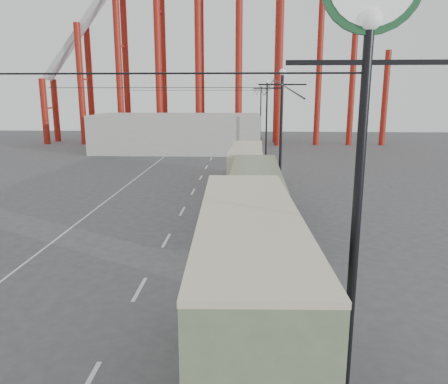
# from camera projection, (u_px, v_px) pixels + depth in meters

# --- Properties ---
(ground) EXTENTS (160.00, 160.00, 0.00)m
(ground) POSITION_uv_depth(u_px,v_px,m) (141.00, 346.00, 13.63)
(ground) COLOR #434345
(ground) RESTS_ON ground
(road_markings) EXTENTS (12.52, 120.00, 0.01)m
(road_markings) POSITION_uv_depth(u_px,v_px,m) (191.00, 198.00, 32.87)
(road_markings) COLOR silver
(road_markings) RESTS_ON ground
(lamp_post_near) EXTENTS (3.20, 0.44, 10.80)m
(lamp_post_near) POSITION_uv_depth(u_px,v_px,m) (366.00, 85.00, 8.70)
(lamp_post_near) COLOR black
(lamp_post_near) RESTS_ON ground
(lamp_post_mid) EXTENTS (3.20, 0.44, 9.32)m
(lamp_post_mid) POSITION_uv_depth(u_px,v_px,m) (281.00, 139.00, 29.86)
(lamp_post_mid) COLOR black
(lamp_post_mid) RESTS_ON ground
(lamp_post_far) EXTENTS (3.20, 0.44, 9.32)m
(lamp_post_far) POSITION_uv_depth(u_px,v_px,m) (267.00, 120.00, 51.30)
(lamp_post_far) COLOR black
(lamp_post_far) RESTS_ON ground
(lamp_post_distant) EXTENTS (3.20, 0.44, 9.32)m
(lamp_post_distant) POSITION_uv_depth(u_px,v_px,m) (261.00, 112.00, 72.73)
(lamp_post_distant) COLOR black
(lamp_post_distant) RESTS_ON ground
(fairground_shed) EXTENTS (22.00, 10.00, 5.00)m
(fairground_shed) POSITION_uv_depth(u_px,v_px,m) (178.00, 133.00, 59.17)
(fairground_shed) COLOR #ABABA5
(fairground_shed) RESTS_ON ground
(double_decker_bus) EXTENTS (2.68, 9.35, 4.98)m
(double_decker_bus) POSITION_uv_depth(u_px,v_px,m) (248.00, 296.00, 10.83)
(double_decker_bus) COLOR #343B1F
(double_decker_bus) RESTS_ON ground
(single_decker_green) EXTENTS (2.93, 12.26, 3.46)m
(single_decker_green) POSITION_uv_depth(u_px,v_px,m) (255.00, 195.00, 25.39)
(single_decker_green) COLOR #677757
(single_decker_green) RESTS_ON ground
(single_decker_cream) EXTENTS (3.00, 10.55, 3.25)m
(single_decker_cream) POSITION_uv_depth(u_px,v_px,m) (246.00, 164.00, 37.55)
(single_decker_cream) COLOR beige
(single_decker_cream) RESTS_ON ground
(pedestrian) EXTENTS (0.87, 0.76, 2.00)m
(pedestrian) POSITION_uv_depth(u_px,v_px,m) (231.00, 223.00, 23.12)
(pedestrian) COLOR black
(pedestrian) RESTS_ON ground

